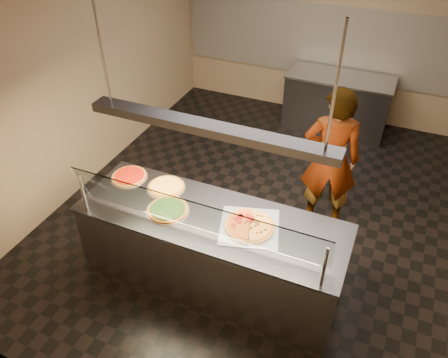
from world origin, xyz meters
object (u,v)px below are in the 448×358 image
at_px(pizza_tomato, 129,176).
at_px(pizza_spinach, 168,209).
at_px(pizza_cheese, 166,187).
at_px(worker, 331,160).
at_px(half_pizza_pepperoni, 239,221).
at_px(sneeze_guard, 194,216).
at_px(half_pizza_sausage, 261,228).
at_px(prep_table, 337,102).
at_px(pizza_spatula, 162,185).
at_px(perforated_tray, 249,227).
at_px(heat_lamp_housing, 209,128).
at_px(serving_counter, 212,249).

bearing_deg(pizza_tomato, pizza_spinach, -25.93).
relative_size(pizza_cheese, worker, 0.23).
relative_size(half_pizza_pepperoni, pizza_tomato, 1.26).
xyz_separation_m(sneeze_guard, half_pizza_pepperoni, (0.29, 0.36, -0.26)).
height_order(pizza_cheese, pizza_tomato, same).
bearing_deg(half_pizza_sausage, prep_table, 90.03).
bearing_deg(worker, half_pizza_sausage, 64.85).
distance_m(pizza_tomato, pizza_spatula, 0.43).
xyz_separation_m(sneeze_guard, pizza_spatula, (-0.69, 0.56, -0.27)).
distance_m(sneeze_guard, perforated_tray, 0.61).
xyz_separation_m(sneeze_guard, heat_lamp_housing, (-0.00, 0.34, 0.72)).
distance_m(worker, heat_lamp_housing, 2.00).
bearing_deg(sneeze_guard, half_pizza_sausage, 34.51).
bearing_deg(serving_counter, perforated_tray, 1.64).
bearing_deg(pizza_spatula, serving_counter, -17.68).
xyz_separation_m(sneeze_guard, prep_table, (0.52, 4.25, -0.76)).
bearing_deg(sneeze_guard, pizza_cheese, 138.02).
height_order(perforated_tray, half_pizza_pepperoni, half_pizza_pepperoni).
bearing_deg(pizza_spatula, pizza_tomato, 177.09).
bearing_deg(prep_table, half_pizza_sausage, -89.97).
distance_m(half_pizza_sausage, heat_lamp_housing, 1.12).
bearing_deg(pizza_tomato, pizza_spatula, -2.91).
bearing_deg(half_pizza_pepperoni, perforated_tray, -0.62).
height_order(sneeze_guard, pizza_spinach, sneeze_guard).
height_order(sneeze_guard, pizza_spatula, sneeze_guard).
bearing_deg(pizza_tomato, perforated_tray, -8.59).
relative_size(serving_counter, sneeze_guard, 1.10).
xyz_separation_m(half_pizza_sausage, heat_lamp_housing, (-0.52, -0.01, 0.99)).
xyz_separation_m(pizza_spatula, heat_lamp_housing, (0.69, -0.22, 0.99)).
distance_m(pizza_tomato, heat_lamp_housing, 1.52).
relative_size(half_pizza_sausage, heat_lamp_housing, 0.22).
bearing_deg(worker, pizza_tomato, 20.45).
bearing_deg(sneeze_guard, pizza_spatula, 140.77).
bearing_deg(half_pizza_pepperoni, pizza_cheese, 166.58).
bearing_deg(pizza_cheese, pizza_tomato, 179.37).
bearing_deg(half_pizza_sausage, pizza_cheese, 169.13).
bearing_deg(perforated_tray, worker, 72.24).
bearing_deg(half_pizza_pepperoni, worker, 68.31).
relative_size(half_pizza_pepperoni, heat_lamp_housing, 0.22).
distance_m(serving_counter, pizza_cheese, 0.84).
height_order(serving_counter, heat_lamp_housing, heat_lamp_housing).
bearing_deg(perforated_tray, half_pizza_pepperoni, 179.38).
relative_size(pizza_tomato, heat_lamp_housing, 0.18).
bearing_deg(worker, pizza_spinach, 38.50).
height_order(pizza_tomato, heat_lamp_housing, heat_lamp_housing).
height_order(serving_counter, perforated_tray, perforated_tray).
relative_size(sneeze_guard, half_pizza_sausage, 4.88).
xyz_separation_m(half_pizza_pepperoni, pizza_spinach, (-0.73, -0.10, -0.02)).
xyz_separation_m(serving_counter, pizza_spatula, (-0.69, 0.22, 0.49)).
xyz_separation_m(half_pizza_pepperoni, prep_table, (0.22, 3.89, -0.50)).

